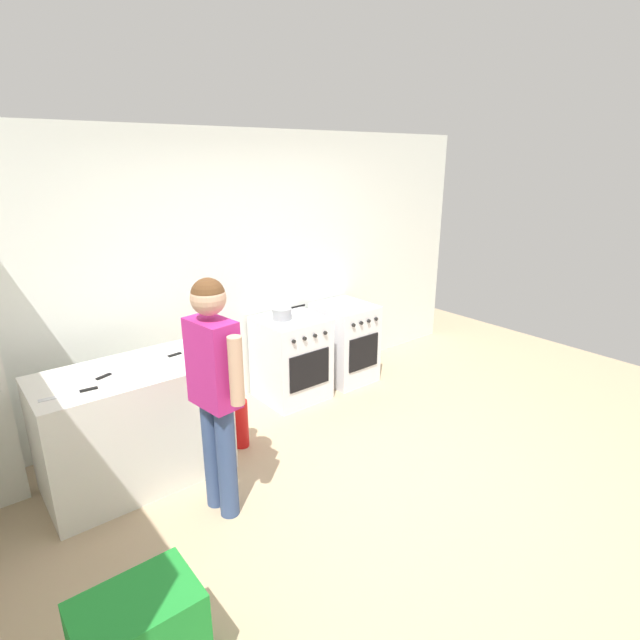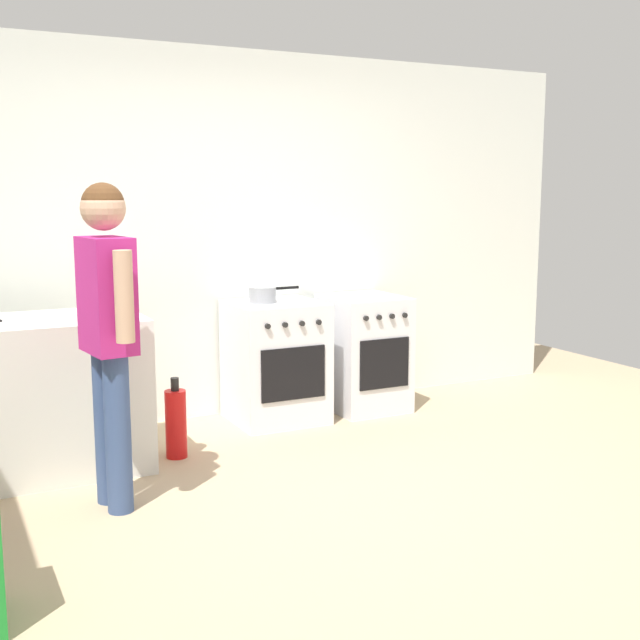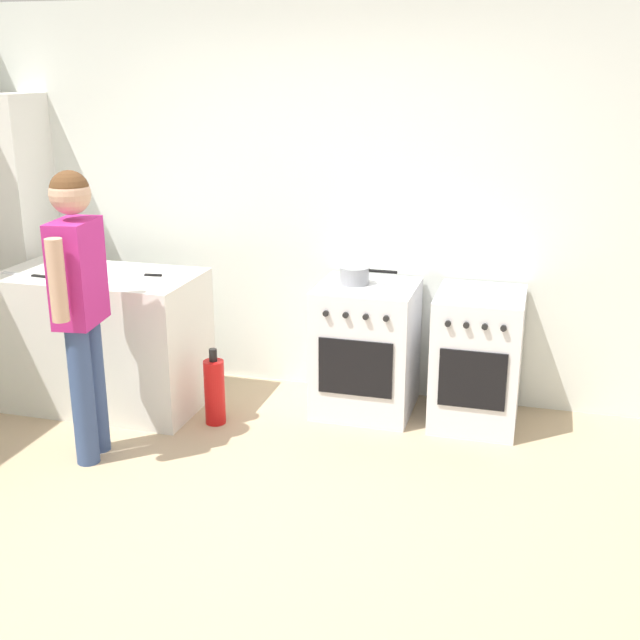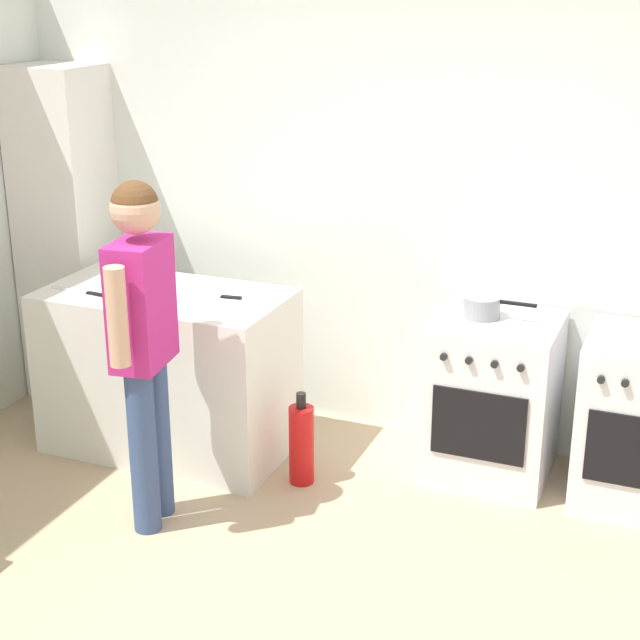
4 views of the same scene
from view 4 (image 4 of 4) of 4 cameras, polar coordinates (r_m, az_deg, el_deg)
The scene contains 12 objects.
ground_plane at distance 4.14m, azimuth -0.44°, elevation -17.57°, with size 8.00×8.00×0.00m, color tan.
back_wall at distance 5.29m, azimuth 7.74°, elevation 6.34°, with size 6.00×0.10×2.60m, color silver.
counter_unit at distance 5.39m, azimuth -8.82°, elevation -2.96°, with size 1.30×0.70×0.90m, color silver.
oven_left at distance 5.15m, azimuth 10.00°, elevation -4.46°, with size 0.62×0.62×0.85m.
oven_right at distance 5.07m, azimuth 17.93°, elevation -5.57°, with size 0.53×0.62×0.85m.
pot at distance 5.00m, azimuth 9.42°, elevation 0.77°, with size 0.37×0.19×0.11m.
knife_chef at distance 5.13m, azimuth -6.09°, elevation 1.39°, with size 0.31×0.07×0.01m.
knife_bread at distance 5.33m, azimuth -13.78°, elevation 1.63°, with size 0.35×0.07×0.01m.
knife_paring at distance 5.30m, azimuth -10.47°, elevation 1.78°, with size 0.21×0.10×0.01m.
person at distance 4.47m, azimuth -10.28°, elevation -0.38°, with size 0.24×0.57×1.66m.
fire_extinguisher at distance 5.06m, azimuth -1.09°, elevation -7.21°, with size 0.13×0.13×0.50m.
larder_cabinet at distance 6.11m, azimuth -14.50°, elevation 4.79°, with size 0.48×0.44×2.00m, color silver.
Camera 4 is at (1.27, -3.04, 2.51)m, focal length 55.00 mm.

